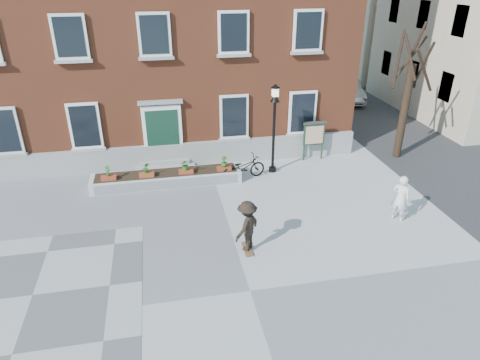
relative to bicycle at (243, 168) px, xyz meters
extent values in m
plane|color=#A1A1A4|center=(-1.25, -7.04, -0.52)|extent=(100.00, 100.00, 0.00)
cube|color=#565558|center=(-7.25, -6.04, -0.52)|extent=(6.00, 6.00, 0.01)
imported|color=black|center=(0.00, 0.00, 0.00)|extent=(2.10, 1.15, 1.05)
imported|color=#AAACAE|center=(9.28, 10.57, 0.23)|extent=(2.24, 4.73, 1.50)
imported|color=silver|center=(4.78, -4.36, 0.36)|extent=(0.73, 0.77, 1.76)
cube|color=brown|center=(-3.25, 6.96, 5.48)|extent=(18.00, 10.00, 12.00)
cube|color=gray|center=(-3.25, 1.84, 0.03)|extent=(18.00, 0.24, 1.10)
cube|color=gray|center=(-3.25, 1.71, -0.42)|extent=(2.60, 0.80, 0.20)
cube|color=#989893|center=(-3.25, 1.86, -0.22)|extent=(2.20, 0.50, 0.20)
cube|color=white|center=(-3.25, 1.88, 1.13)|extent=(1.70, 0.12, 2.50)
cube|color=#123222|center=(-3.25, 1.83, 1.03)|extent=(1.40, 0.06, 2.30)
cube|color=gray|center=(-3.25, 1.84, 2.53)|extent=(1.90, 0.25, 0.15)
cube|color=silver|center=(-9.65, 1.86, 1.68)|extent=(1.30, 0.10, 2.00)
cube|color=black|center=(-9.65, 1.81, 1.68)|extent=(1.08, 0.04, 1.78)
cube|color=#999994|center=(-9.65, 1.80, 0.62)|extent=(1.44, 0.20, 0.12)
cube|color=white|center=(-6.45, 1.86, 1.68)|extent=(1.30, 0.10, 2.00)
cube|color=black|center=(-6.45, 1.81, 1.68)|extent=(1.08, 0.04, 1.78)
cube|color=#A6A7A1|center=(-6.45, 1.80, 0.62)|extent=(1.44, 0.20, 0.12)
cube|color=silver|center=(-6.45, 1.86, 5.28)|extent=(1.30, 0.10, 1.70)
cube|color=black|center=(-6.45, 1.81, 5.28)|extent=(1.08, 0.04, 1.48)
cube|color=#A5A59F|center=(-6.45, 1.80, 4.37)|extent=(1.44, 0.20, 0.12)
cube|color=white|center=(-3.25, 1.86, 5.28)|extent=(1.30, 0.10, 1.70)
cube|color=black|center=(-3.25, 1.81, 5.28)|extent=(1.08, 0.04, 1.48)
cube|color=gray|center=(-3.25, 1.80, 4.37)|extent=(1.44, 0.20, 0.12)
cube|color=silver|center=(-0.05, 1.86, 1.68)|extent=(1.30, 0.10, 2.00)
cube|color=black|center=(-0.05, 1.81, 1.68)|extent=(1.08, 0.04, 1.78)
cube|color=#A9A9A4|center=(-0.05, 1.80, 0.62)|extent=(1.44, 0.20, 0.12)
cube|color=white|center=(-0.05, 1.86, 5.28)|extent=(1.30, 0.10, 1.70)
cube|color=black|center=(-0.05, 1.81, 5.28)|extent=(1.08, 0.04, 1.48)
cube|color=#A2A29D|center=(-0.05, 1.80, 4.37)|extent=(1.44, 0.20, 0.12)
cube|color=white|center=(3.15, 1.86, 1.68)|extent=(1.30, 0.10, 2.00)
cube|color=black|center=(3.15, 1.81, 1.68)|extent=(1.08, 0.04, 1.78)
cube|color=#A2A29D|center=(3.15, 1.80, 0.62)|extent=(1.44, 0.20, 0.12)
cube|color=white|center=(3.15, 1.86, 5.28)|extent=(1.30, 0.10, 1.70)
cube|color=black|center=(3.15, 1.81, 5.28)|extent=(1.08, 0.04, 1.48)
cube|color=#9A9A95|center=(3.15, 1.80, 4.37)|extent=(1.44, 0.20, 0.12)
cube|color=silver|center=(-3.25, 0.16, -0.27)|extent=(6.20, 1.10, 0.50)
cube|color=#B8B8B8|center=(-3.25, -0.40, -0.27)|extent=(5.80, 0.02, 0.40)
cube|color=black|center=(-3.25, 0.16, -0.02)|extent=(5.80, 0.90, 0.06)
cube|color=maroon|center=(-5.55, -0.09, 0.08)|extent=(0.60, 0.25, 0.20)
imported|color=#2A6F21|center=(-5.55, -0.09, 0.40)|extent=(0.24, 0.24, 0.45)
cube|color=brown|center=(-4.05, -0.09, 0.08)|extent=(0.60, 0.25, 0.20)
imported|color=#2E6A20|center=(-4.05, -0.09, 0.40)|extent=(0.25, 0.25, 0.45)
cube|color=#933720|center=(-2.45, -0.09, 0.08)|extent=(0.60, 0.25, 0.20)
imported|color=#26621D|center=(-2.45, -0.09, 0.40)|extent=(0.40, 0.40, 0.45)
cube|color=maroon|center=(-0.85, -0.09, 0.08)|extent=(0.60, 0.25, 0.20)
imported|color=#275F1C|center=(-0.85, -0.09, 0.40)|extent=(0.25, 0.25, 0.45)
cylinder|color=#2F2014|center=(7.75, 0.96, 1.68)|extent=(0.36, 0.36, 4.40)
cylinder|color=black|center=(8.26, 0.96, 3.76)|extent=(0.12, 1.12, 2.23)
cylinder|color=#322216|center=(7.92, 1.48, 4.03)|extent=(1.18, 0.49, 1.97)
cylinder|color=black|center=(7.26, 1.32, 4.02)|extent=(0.88, 1.14, 2.35)
cylinder|color=black|center=(7.45, 0.74, 4.20)|extent=(0.60, 0.77, 1.90)
cylinder|color=black|center=(7.96, 0.33, 3.72)|extent=(1.39, 0.55, 1.95)
cylinder|color=black|center=(7.91, 1.09, 4.85)|extent=(0.43, 0.48, 1.58)
cube|color=#353537|center=(10.75, 10.96, -0.52)|extent=(8.00, 36.00, 0.01)
cube|color=black|center=(11.79, 3.76, 1.98)|extent=(0.08, 1.00, 1.50)
cube|color=black|center=(11.79, 6.96, 1.98)|extent=(0.08, 1.00, 1.50)
cube|color=black|center=(11.79, 10.16, 1.98)|extent=(0.08, 1.00, 1.50)
cube|color=black|center=(11.79, 3.76, 5.28)|extent=(0.08, 1.00, 1.50)
cube|color=black|center=(11.79, 6.96, 5.28)|extent=(0.08, 1.00, 1.50)
cube|color=black|center=(11.79, 10.16, 5.28)|extent=(0.08, 1.00, 1.50)
cylinder|color=black|center=(1.43, 0.49, -0.42)|extent=(0.32, 0.32, 0.20)
cylinder|color=black|center=(1.43, 0.49, 1.08)|extent=(0.12, 0.12, 3.20)
cone|color=black|center=(1.43, 0.49, 2.83)|extent=(0.40, 0.40, 0.30)
cube|color=beige|center=(1.43, 0.49, 3.08)|extent=(0.24, 0.24, 0.34)
cone|color=black|center=(1.43, 0.49, 3.33)|extent=(0.40, 0.40, 0.16)
cylinder|color=#1A3421|center=(3.18, 1.40, 0.38)|extent=(0.08, 0.08, 1.80)
cylinder|color=#193323|center=(4.08, 1.40, 0.38)|extent=(0.08, 0.08, 1.80)
cube|color=#183123|center=(3.63, 1.40, 0.73)|extent=(1.00, 0.10, 1.00)
cube|color=beige|center=(3.63, 1.34, 0.73)|extent=(0.85, 0.02, 0.85)
cube|color=#3D3734|center=(3.63, 1.40, 1.30)|extent=(1.10, 0.16, 0.10)
cube|color=brown|center=(-0.93, -5.13, -0.46)|extent=(0.22, 0.78, 0.03)
cylinder|color=black|center=(-1.02, -5.41, -0.50)|extent=(0.03, 0.05, 0.05)
cylinder|color=black|center=(-0.84, -5.41, -0.50)|extent=(0.03, 0.05, 0.05)
cylinder|color=black|center=(-1.02, -4.85, -0.50)|extent=(0.03, 0.05, 0.05)
cylinder|color=black|center=(-0.84, -4.85, -0.50)|extent=(0.03, 0.05, 0.05)
imported|color=black|center=(-0.93, -5.13, 0.40)|extent=(1.23, 1.22, 1.71)
camera|label=1|loc=(-3.35, -16.21, 7.69)|focal=32.00mm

